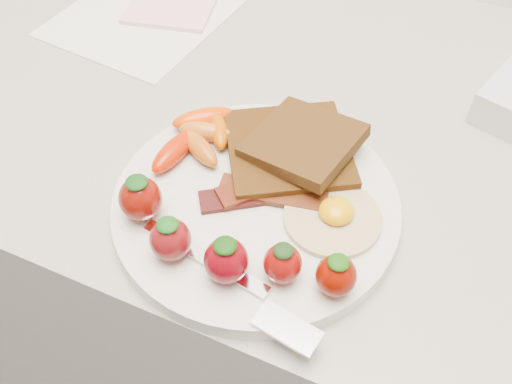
% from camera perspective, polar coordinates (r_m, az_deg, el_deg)
% --- Properties ---
extents(counter, '(2.00, 0.60, 0.90)m').
position_cam_1_polar(counter, '(1.01, 3.96, -11.29)').
color(counter, gray).
rests_on(counter, ground).
extents(plate, '(0.27, 0.27, 0.02)m').
position_cam_1_polar(plate, '(0.54, -0.00, -1.31)').
color(plate, silver).
rests_on(plate, counter).
extents(toast_lower, '(0.16, 0.16, 0.01)m').
position_cam_1_polar(toast_lower, '(0.57, 3.26, 4.24)').
color(toast_lower, black).
rests_on(toast_lower, plate).
extents(toast_upper, '(0.11, 0.11, 0.02)m').
position_cam_1_polar(toast_upper, '(0.56, 4.76, 5.02)').
color(toast_upper, black).
rests_on(toast_upper, toast_lower).
extents(fried_egg, '(0.10, 0.10, 0.02)m').
position_cam_1_polar(fried_egg, '(0.52, 7.75, -2.39)').
color(fried_egg, beige).
rests_on(fried_egg, plate).
extents(bacon_strips, '(0.12, 0.10, 0.01)m').
position_cam_1_polar(bacon_strips, '(0.53, 0.94, 0.20)').
color(bacon_strips, black).
rests_on(bacon_strips, plate).
extents(baby_carrots, '(0.08, 0.12, 0.02)m').
position_cam_1_polar(baby_carrots, '(0.58, -5.76, 5.62)').
color(baby_carrots, '#D1651A').
rests_on(baby_carrots, plate).
extents(strawberries, '(0.22, 0.07, 0.05)m').
position_cam_1_polar(strawberries, '(0.48, -3.82, -5.02)').
color(strawberries, '#6E0C05').
rests_on(strawberries, plate).
extents(fork, '(0.18, 0.07, 0.00)m').
position_cam_1_polar(fork, '(0.47, -1.57, -9.58)').
color(fork, white).
rests_on(fork, plate).
extents(paper_sheet, '(0.23, 0.29, 0.00)m').
position_cam_1_polar(paper_sheet, '(0.83, -10.16, 17.72)').
color(paper_sheet, white).
rests_on(paper_sheet, counter).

